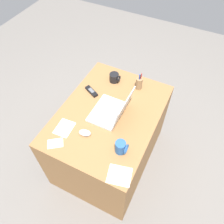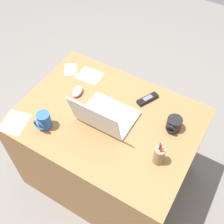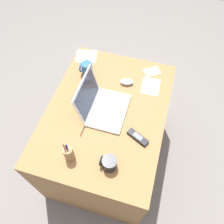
{
  "view_description": "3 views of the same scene",
  "coord_description": "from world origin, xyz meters",
  "views": [
    {
      "loc": [
        1.05,
        0.55,
        2.26
      ],
      "look_at": [
        0.02,
        0.04,
        0.82
      ],
      "focal_mm": 36.13,
      "sensor_mm": 36.0,
      "label": 1
    },
    {
      "loc": [
        -0.56,
        0.89,
        2.12
      ],
      "look_at": [
        -0.02,
        -0.01,
        0.82
      ],
      "focal_mm": 45.19,
      "sensor_mm": 36.0,
      "label": 2
    },
    {
      "loc": [
        -0.81,
        -0.28,
        2.07
      ],
      "look_at": [
        -0.04,
        -0.05,
        0.82
      ],
      "focal_mm": 36.27,
      "sensor_mm": 36.0,
      "label": 3
    }
  ],
  "objects": [
    {
      "name": "paper_note_right",
      "position": [
        0.46,
        0.32,
        0.76
      ],
      "size": [
        0.18,
        0.19,
        0.0
      ],
      "primitive_type": "cube",
      "rotation": [
        0.0,
        0.0,
        0.23
      ],
      "color": "white",
      "rests_on": "desk"
    },
    {
      "name": "coffee_mug_white",
      "position": [
        0.28,
        0.24,
        0.81
      ],
      "size": [
        0.08,
        0.09,
        0.11
      ],
      "color": "#26518C",
      "rests_on": "desk"
    },
    {
      "name": "coffee_mug_tall",
      "position": [
        -0.37,
        -0.13,
        0.8
      ],
      "size": [
        0.09,
        0.1,
        0.09
      ],
      "color": "black",
      "rests_on": "desk"
    },
    {
      "name": "ground_plane",
      "position": [
        0.0,
        0.0,
        0.0
      ],
      "size": [
        6.0,
        6.0,
        0.0
      ],
      "primitive_type": "plane",
      "color": "slate"
    },
    {
      "name": "laptop",
      "position": [
        -0.0,
        0.03,
        0.81
      ],
      "size": [
        0.32,
        0.29,
        0.25
      ],
      "color": "silver",
      "rests_on": "desk"
    },
    {
      "name": "pen_holder",
      "position": [
        -0.39,
        0.11,
        0.82
      ],
      "size": [
        0.06,
        0.06,
        0.18
      ],
      "color": "olive",
      "rests_on": "desk"
    },
    {
      "name": "cordless_phone",
      "position": [
        -0.15,
        -0.25,
        0.77
      ],
      "size": [
        0.1,
        0.15,
        0.03
      ],
      "color": "black",
      "rests_on": "desk"
    },
    {
      "name": "paper_note_near_laptop",
      "position": [
        0.45,
        -0.24,
        0.76
      ],
      "size": [
        0.14,
        0.14,
        0.0
      ],
      "primitive_type": "cube",
      "rotation": [
        0.0,
        0.0,
        0.63
      ],
      "color": "white",
      "rests_on": "desk"
    },
    {
      "name": "desk",
      "position": [
        0.0,
        0.0,
        0.38
      ],
      "size": [
        1.1,
        0.82,
        0.76
      ],
      "primitive_type": "cube",
      "color": "olive",
      "rests_on": "ground"
    },
    {
      "name": "paper_note_left",
      "position": [
        0.3,
        -0.25,
        0.76
      ],
      "size": [
        0.17,
        0.14,
        0.0
      ],
      "primitive_type": "cube",
      "rotation": [
        0.0,
        0.0,
        0.06
      ],
      "color": "white",
      "rests_on": "desk"
    },
    {
      "name": "computer_mouse",
      "position": [
        0.27,
        -0.07,
        0.78
      ],
      "size": [
        0.08,
        0.11,
        0.04
      ],
      "primitive_type": "ellipsoid",
      "rotation": [
        0.0,
        0.0,
        0.2
      ],
      "color": "silver",
      "rests_on": "desk"
    }
  ]
}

